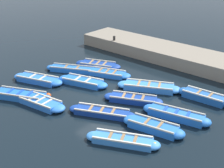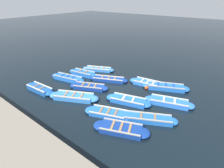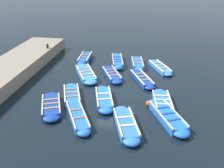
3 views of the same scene
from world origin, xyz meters
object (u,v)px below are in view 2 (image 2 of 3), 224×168
(boat_far_corner, at_px, (148,119))
(boat_stern_in, at_px, (166,87))
(boat_near_quay, at_px, (128,101))
(buoy_orange_near, at_px, (147,88))
(boat_end_of_row, at_px, (89,87))
(boat_centre, at_px, (68,78))
(boat_outer_right, at_px, (148,83))
(boat_outer_left, at_px, (109,79))
(boat_alongside, at_px, (40,89))
(boat_bow_out, at_px, (121,129))
(buoy_yellow_far, at_px, (85,68))
(boat_mid_row, at_px, (83,73))
(boat_broadside, at_px, (98,69))
(boat_tucked, at_px, (74,97))
(boat_drifting, at_px, (169,102))
(boat_inner_gap, at_px, (108,113))

(boat_far_corner, xyz_separation_m, boat_stern_in, (4.80, 0.77, 0.02))
(boat_near_quay, height_order, buoy_orange_near, boat_near_quay)
(boat_end_of_row, height_order, boat_centre, boat_centre)
(boat_outer_right, distance_m, boat_centre, 7.48)
(boat_end_of_row, distance_m, boat_centre, 2.80)
(boat_near_quay, bearing_deg, boat_stern_in, -20.08)
(boat_outer_left, relative_size, boat_centre, 0.98)
(boat_alongside, relative_size, boat_bow_out, 0.92)
(buoy_yellow_far, bearing_deg, boat_centre, -168.51)
(boat_outer_left, xyz_separation_m, boat_end_of_row, (-2.26, 0.37, 0.01))
(boat_mid_row, bearing_deg, boat_outer_right, -72.12)
(boat_broadside, relative_size, buoy_orange_near, 9.92)
(boat_outer_left, xyz_separation_m, boat_far_corner, (-3.08, -5.68, 0.02))
(boat_outer_right, bearing_deg, boat_tucked, 148.48)
(boat_far_corner, bearing_deg, boat_drifting, -7.38)
(boat_far_corner, distance_m, boat_alongside, 9.26)
(boat_stern_in, xyz_separation_m, boat_outer_right, (-0.26, 1.58, -0.02))
(boat_inner_gap, bearing_deg, boat_stern_in, -15.20)
(boat_broadside, height_order, boat_outer_right, boat_outer_right)
(boat_drifting, bearing_deg, boat_centre, 101.40)
(boat_far_corner, bearing_deg, boat_stern_in, 9.15)
(buoy_orange_near, bearing_deg, boat_tucked, 142.02)
(boat_alongside, distance_m, boat_end_of_row, 4.12)
(boat_tucked, xyz_separation_m, boat_mid_row, (3.63, 2.76, 0.01))
(boat_end_of_row, bearing_deg, boat_bow_out, -116.87)
(boat_far_corner, height_order, boat_bow_out, boat_far_corner)
(boat_outer_left, xyz_separation_m, boat_bow_out, (-4.91, -4.87, 0.01))
(boat_stern_in, distance_m, boat_tucked, 7.76)
(boat_centre, bearing_deg, boat_bow_out, -108.30)
(boat_outer_right, relative_size, buoy_yellow_far, 11.76)
(boat_bow_out, bearing_deg, boat_outer_left, 44.77)
(boat_alongside, height_order, buoy_yellow_far, boat_alongside)
(boat_bow_out, distance_m, buoy_yellow_far, 10.26)
(boat_stern_in, distance_m, boat_end_of_row, 6.61)
(boat_tucked, relative_size, buoy_orange_near, 11.44)
(boat_broadside, xyz_separation_m, boat_outer_left, (-1.27, -2.44, 0.00))
(boat_outer_left, relative_size, buoy_orange_near, 10.44)
(boat_drifting, distance_m, boat_stern_in, 2.40)
(boat_broadside, relative_size, boat_far_corner, 0.93)
(boat_far_corner, relative_size, buoy_yellow_far, 12.58)
(boat_drifting, xyz_separation_m, boat_bow_out, (-4.51, 1.16, -0.02))
(boat_inner_gap, xyz_separation_m, boat_stern_in, (5.89, -1.60, 0.03))
(boat_tucked, bearing_deg, buoy_orange_near, -37.98)
(boat_drifting, distance_m, boat_outer_left, 6.04)
(boat_inner_gap, relative_size, boat_mid_row, 1.04)
(buoy_orange_near, bearing_deg, boat_near_quay, 177.53)
(boat_tucked, bearing_deg, boat_centre, 57.58)
(boat_inner_gap, bearing_deg, boat_centre, 73.53)
(boat_mid_row, bearing_deg, boat_near_quay, -103.21)
(boat_centre, bearing_deg, boat_tucked, -122.42)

